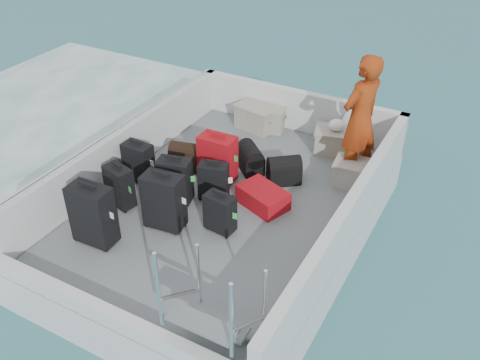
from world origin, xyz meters
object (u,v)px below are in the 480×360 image
at_px(suitcase_7, 214,182).
at_px(crate_0, 257,117).
at_px(suitcase_3, 164,202).
at_px(crate_1, 266,118).
at_px(suitcase_5, 218,159).
at_px(crate_3, 355,175).
at_px(suitcase_0, 93,215).
at_px(suitcase_4, 175,181).
at_px(suitcase_8, 263,197).
at_px(suitcase_1, 120,187).
at_px(suitcase_6, 220,213).
at_px(crate_2, 335,142).
at_px(suitcase_2, 139,163).
at_px(passenger, 360,119).

xyz_separation_m(suitcase_7, crate_0, (-0.43, 2.13, -0.08)).
height_order(suitcase_3, crate_1, suitcase_3).
relative_size(suitcase_5, crate_3, 1.25).
height_order(suitcase_0, suitcase_7, suitcase_0).
xyz_separation_m(suitcase_4, suitcase_8, (1.10, 0.48, -0.19)).
xyz_separation_m(suitcase_1, suitcase_7, (1.03, 0.74, -0.02)).
relative_size(suitcase_6, suitcase_8, 0.80).
xyz_separation_m(suitcase_6, suitcase_7, (-0.43, 0.55, 0.01)).
bearing_deg(suitcase_8, crate_2, 9.68).
distance_m(suitcase_4, suitcase_5, 0.77).
distance_m(suitcase_5, suitcase_7, 0.49).
relative_size(suitcase_2, suitcase_3, 0.78).
bearing_deg(crate_3, suitcase_7, -141.52).
relative_size(suitcase_4, suitcase_8, 0.98).
relative_size(suitcase_6, crate_1, 0.86).
relative_size(suitcase_3, suitcase_8, 1.15).
xyz_separation_m(suitcase_2, suitcase_5, (0.99, 0.57, 0.06)).
relative_size(suitcase_7, crate_1, 0.89).
relative_size(suitcase_5, passenger, 0.38).
xyz_separation_m(suitcase_7, suitcase_8, (0.67, 0.19, -0.15)).
height_order(crate_2, crate_3, crate_2).
xyz_separation_m(suitcase_7, crate_1, (-0.29, 2.20, -0.09)).
xyz_separation_m(suitcase_1, crate_3, (2.63, 2.01, -0.13)).
bearing_deg(suitcase_2, crate_1, 70.51).
xyz_separation_m(suitcase_3, suitcase_6, (0.66, 0.26, -0.12)).
bearing_deg(suitcase_8, passenger, -11.90).
xyz_separation_m(suitcase_6, crate_2, (0.59, 2.56, -0.09)).
xyz_separation_m(suitcase_0, crate_1, (0.52, 3.68, -0.21)).
distance_m(suitcase_7, crate_1, 2.22).
bearing_deg(crate_1, suitcase_1, -104.10).
bearing_deg(suitcase_8, suitcase_1, 139.14).
distance_m(suitcase_3, crate_3, 2.78).
bearing_deg(crate_0, crate_2, -4.86).
height_order(suitcase_2, suitcase_6, suitcase_2).
bearing_deg(passenger, suitcase_3, -13.25).
bearing_deg(suitcase_7, crate_0, 85.96).
height_order(suitcase_4, suitcase_5, suitcase_5).
xyz_separation_m(suitcase_1, crate_0, (0.60, 2.87, -0.11)).
distance_m(suitcase_1, suitcase_5, 1.44).
relative_size(suitcase_7, passenger, 0.30).
xyz_separation_m(suitcase_8, crate_2, (0.35, 1.82, 0.05)).
bearing_deg(suitcase_3, crate_3, 42.53).
bearing_deg(crate_2, suitcase_2, -135.84).
bearing_deg(suitcase_8, suitcase_4, 134.11).
distance_m(suitcase_8, crate_0, 2.23).
distance_m(suitcase_4, passenger, 2.70).
height_order(crate_0, passenger, passenger).
bearing_deg(suitcase_4, crate_2, 43.38).
height_order(suitcase_6, crate_1, suitcase_6).
bearing_deg(suitcase_3, suitcase_6, 15.54).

